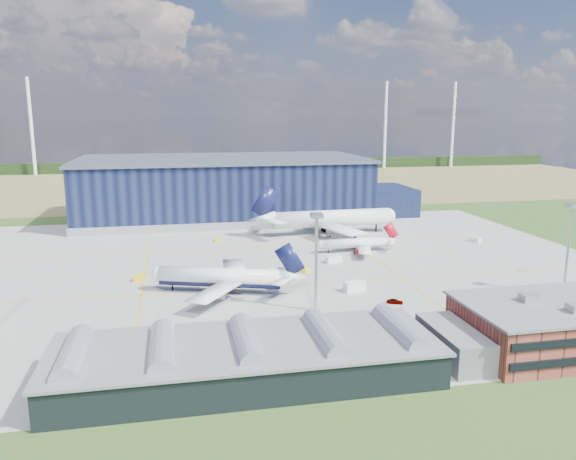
# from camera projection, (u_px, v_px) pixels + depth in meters

# --- Properties ---
(ground) EXTENTS (600.00, 600.00, 0.00)m
(ground) POSITION_uv_depth(u_px,v_px,m) (254.00, 277.00, 156.57)
(ground) COLOR #2B4D1D
(ground) RESTS_ON ground
(apron) EXTENTS (220.00, 160.00, 0.08)m
(apron) POSITION_uv_depth(u_px,v_px,m) (250.00, 268.00, 166.15)
(apron) COLOR gray
(apron) RESTS_ON ground
(farmland) EXTENTS (600.00, 220.00, 0.01)m
(farmland) POSITION_uv_depth(u_px,v_px,m) (206.00, 183.00, 367.53)
(farmland) COLOR olive
(farmland) RESTS_ON ground
(treeline) EXTENTS (600.00, 8.00, 8.00)m
(treeline) POSITION_uv_depth(u_px,v_px,m) (200.00, 166.00, 443.43)
(treeline) COLOR black
(treeline) RESTS_ON ground
(hangar) EXTENTS (145.00, 62.00, 26.10)m
(hangar) POSITION_uv_depth(u_px,v_px,m) (229.00, 191.00, 245.65)
(hangar) COLOR black
(hangar) RESTS_ON ground
(glass_concourse) EXTENTS (78.00, 23.00, 8.60)m
(glass_concourse) POSITION_uv_depth(u_px,v_px,m) (267.00, 356.00, 97.01)
(glass_concourse) COLOR black
(glass_concourse) RESTS_ON ground
(light_mast_center) EXTENTS (2.60, 2.60, 23.00)m
(light_mast_center) POSITION_uv_depth(u_px,v_px,m) (316.00, 246.00, 126.61)
(light_mast_center) COLOR #AEB1B5
(light_mast_center) RESTS_ON ground
(light_mast_east) EXTENTS (2.60, 2.60, 23.00)m
(light_mast_east) POSITION_uv_depth(u_px,v_px,m) (570.00, 234.00, 139.37)
(light_mast_east) COLOR #AEB1B5
(light_mast_east) RESTS_ON ground
(airliner_navy) EXTENTS (51.15, 50.59, 13.23)m
(airliner_navy) POSITION_uv_depth(u_px,v_px,m) (220.00, 268.00, 141.66)
(airliner_navy) COLOR white
(airliner_navy) RESTS_ON ground
(airliner_red) EXTENTS (28.77, 28.15, 9.29)m
(airliner_red) POSITION_uv_depth(u_px,v_px,m) (355.00, 238.00, 183.87)
(airliner_red) COLOR white
(airliner_red) RESTS_ON ground
(airliner_widebody) EXTENTS (58.78, 57.56, 18.75)m
(airliner_widebody) POSITION_uv_depth(u_px,v_px,m) (332.00, 210.00, 210.09)
(airliner_widebody) COLOR white
(airliner_widebody) RESTS_ON ground
(gse_tug_a) EXTENTS (2.96, 4.18, 1.60)m
(gse_tug_a) POSITION_uv_depth(u_px,v_px,m) (139.00, 278.00, 153.18)
(gse_tug_a) COLOR yellow
(gse_tug_a) RESTS_ON ground
(gse_tug_b) EXTENTS (3.54, 3.65, 1.33)m
(gse_tug_b) POSITION_uv_depth(u_px,v_px,m) (305.00, 270.00, 161.52)
(gse_tug_b) COLOR yellow
(gse_tug_b) RESTS_ON ground
(gse_van_a) EXTENTS (5.29, 3.50, 2.13)m
(gse_van_a) POSITION_uv_depth(u_px,v_px,m) (333.00, 259.00, 171.52)
(gse_van_a) COLOR white
(gse_van_a) RESTS_ON ground
(gse_van_b) EXTENTS (3.59, 4.66, 1.94)m
(gse_van_b) POSITION_uv_depth(u_px,v_px,m) (475.00, 239.00, 199.00)
(gse_van_b) COLOR white
(gse_van_b) RESTS_ON ground
(gse_tug_c) EXTENTS (2.30, 3.26, 1.32)m
(gse_tug_c) POSITION_uv_depth(u_px,v_px,m) (218.00, 239.00, 200.16)
(gse_tug_c) COLOR yellow
(gse_tug_c) RESTS_ON ground
(gse_van_c) EXTENTS (5.72, 3.47, 2.57)m
(gse_van_c) POSITION_uv_depth(u_px,v_px,m) (354.00, 286.00, 144.03)
(gse_van_c) COLOR white
(gse_van_c) RESTS_ON ground
(airstair) EXTENTS (3.66, 5.30, 3.15)m
(airstair) POSITION_uv_depth(u_px,v_px,m) (274.00, 279.00, 149.40)
(airstair) COLOR white
(airstair) RESTS_ON ground
(car_a) EXTENTS (4.16, 2.82, 1.31)m
(car_a) POSITION_uv_depth(u_px,v_px,m) (395.00, 301.00, 134.51)
(car_a) COLOR #99999E
(car_a) RESTS_ON ground
(car_b) EXTENTS (3.57, 1.52, 1.14)m
(car_b) POSITION_uv_depth(u_px,v_px,m) (465.00, 328.00, 117.84)
(car_b) COLOR #99999E
(car_b) RESTS_ON ground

